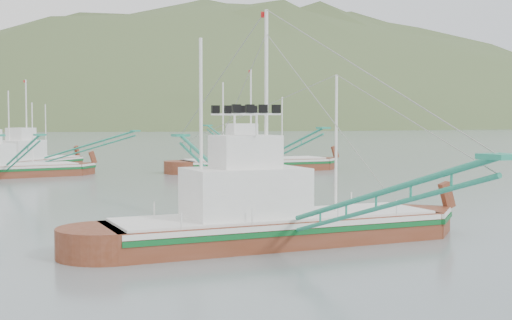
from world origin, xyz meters
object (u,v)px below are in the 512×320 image
main_boat (271,209)px  bg_boat_extra (29,149)px  bg_boat_right (253,156)px  bg_boat_far (0,162)px

main_boat → bg_boat_extra: 51.44m
bg_boat_right → bg_boat_extra: bearing=150.7°
bg_boat_far → bg_boat_extra: (4.39, 9.13, 0.81)m
bg_boat_right → bg_boat_far: bg_boat_right is taller
main_boat → bg_boat_extra: bearing=94.8°
main_boat → bg_boat_right: 43.16m
main_boat → bg_boat_right: bearing=67.3°
main_boat → bg_boat_extra: size_ratio=1.22×
bg_boat_right → main_boat: bearing=-113.4°
bg_boat_far → bg_boat_extra: bg_boat_extra is taller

